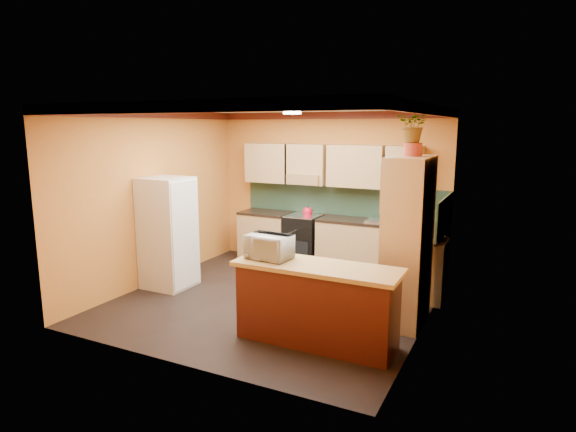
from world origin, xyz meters
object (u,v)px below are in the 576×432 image
at_px(fridge, 168,233).
at_px(pantry, 408,241).
at_px(stove, 303,241).
at_px(breakfast_bar, 316,306).
at_px(base_cabinets_back, 336,245).
at_px(microwave, 269,247).

bearing_deg(fridge, pantry, 3.57).
bearing_deg(stove, breakfast_bar, -62.83).
bearing_deg(fridge, breakfast_bar, -16.57).
xyz_separation_m(base_cabinets_back, fridge, (-2.02, -1.95, 0.41)).
distance_m(base_cabinets_back, pantry, 2.42).
height_order(fridge, microwave, fridge).
bearing_deg(breakfast_bar, stove, 117.17).
distance_m(base_cabinets_back, microwave, 2.87).
bearing_deg(pantry, base_cabinets_back, 132.43).
bearing_deg(breakfast_bar, pantry, 54.18).
bearing_deg(fridge, microwave, -20.76).
relative_size(fridge, microwave, 3.33).
xyz_separation_m(base_cabinets_back, stove, (-0.62, -0.00, 0.02)).
relative_size(fridge, breakfast_bar, 0.94).
height_order(breakfast_bar, microwave, microwave).
distance_m(pantry, microwave, 1.74).
relative_size(stove, fridge, 0.54).
distance_m(stove, pantry, 2.86).
height_order(fridge, pantry, pantry).
distance_m(fridge, microwave, 2.39).
bearing_deg(breakfast_bar, base_cabinets_back, 106.15).
distance_m(stove, breakfast_bar, 3.14).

